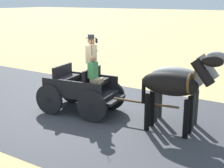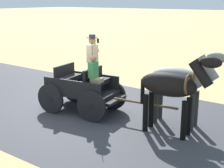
% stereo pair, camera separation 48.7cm
% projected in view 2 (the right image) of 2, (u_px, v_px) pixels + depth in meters
% --- Properties ---
extents(ground_plane, '(200.00, 200.00, 0.00)m').
position_uv_depth(ground_plane, '(78.00, 109.00, 10.62)').
color(ground_plane, tan).
extents(road_surface, '(6.69, 160.00, 0.01)m').
position_uv_depth(road_surface, '(78.00, 109.00, 10.62)').
color(road_surface, '#38383D').
rests_on(road_surface, ground).
extents(horse_drawn_carriage, '(1.70, 4.51, 2.50)m').
position_uv_depth(horse_drawn_carriage, '(84.00, 87.00, 10.21)').
color(horse_drawn_carriage, black).
rests_on(horse_drawn_carriage, ground).
extents(horse_near_side, '(0.67, 2.14, 2.21)m').
position_uv_depth(horse_near_side, '(180.00, 81.00, 8.97)').
color(horse_near_side, gray).
rests_on(horse_near_side, ground).
extents(horse_off_side, '(0.67, 2.14, 2.21)m').
position_uv_depth(horse_off_side, '(172.00, 87.00, 8.35)').
color(horse_off_side, black).
rests_on(horse_off_side, ground).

